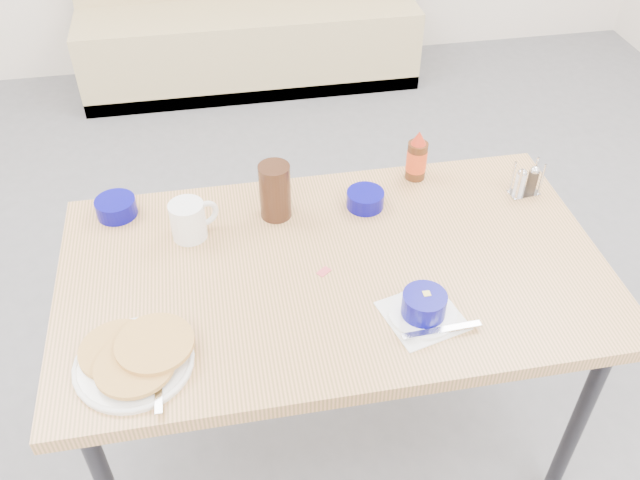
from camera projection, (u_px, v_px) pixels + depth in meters
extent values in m
cube|color=tan|center=(250.00, 46.00, 3.92)|extent=(1.90, 0.55, 0.45)
cube|color=#2D2D33|center=(252.00, 75.00, 4.04)|extent=(1.90, 0.55, 0.08)
cube|color=tan|center=(334.00, 272.00, 1.75)|extent=(1.40, 0.80, 0.04)
cylinder|color=#2D2D33|center=(577.00, 424.00, 1.85)|extent=(0.04, 0.04, 0.72)
cylinder|color=#2D2D33|center=(122.00, 313.00, 2.16)|extent=(0.04, 0.04, 0.72)
cylinder|color=#2D2D33|center=(491.00, 266.00, 2.32)|extent=(0.04, 0.04, 0.72)
cylinder|color=white|center=(134.00, 363.00, 1.49)|extent=(0.26, 0.26, 0.01)
cylinder|color=#E9B958|center=(118.00, 350.00, 1.51)|extent=(0.17, 0.17, 0.01)
cylinder|color=#E9B958|center=(135.00, 366.00, 1.46)|extent=(0.17, 0.17, 0.01)
cylinder|color=#E9B958|center=(155.00, 344.00, 1.49)|extent=(0.17, 0.17, 0.01)
cube|color=silver|center=(159.00, 391.00, 1.43)|extent=(0.02, 0.12, 0.00)
cylinder|color=white|center=(188.00, 220.00, 1.79)|extent=(0.09, 0.09, 0.11)
cylinder|color=black|center=(186.00, 206.00, 1.76)|extent=(0.08, 0.08, 0.00)
torus|color=white|center=(205.00, 213.00, 1.82)|extent=(0.08, 0.05, 0.08)
cube|color=white|center=(422.00, 316.00, 1.61)|extent=(0.21, 0.21, 0.00)
cylinder|color=white|center=(423.00, 314.00, 1.60)|extent=(0.16, 0.16, 0.01)
cylinder|color=#070574|center=(424.00, 304.00, 1.58)|extent=(0.10, 0.10, 0.06)
cylinder|color=white|center=(425.00, 297.00, 1.57)|extent=(0.09, 0.09, 0.01)
cube|color=#F4DB60|center=(427.00, 294.00, 1.57)|extent=(0.02, 0.02, 0.01)
cube|color=silver|center=(442.00, 330.00, 1.56)|extent=(0.19, 0.03, 0.00)
cylinder|color=#070574|center=(116.00, 207.00, 1.88)|extent=(0.11, 0.11, 0.05)
cylinder|color=#070574|center=(365.00, 199.00, 1.91)|extent=(0.11, 0.11, 0.05)
cylinder|color=#331B10|center=(275.00, 191.00, 1.84)|extent=(0.11, 0.11, 0.16)
cube|color=silver|center=(523.00, 193.00, 1.97)|extent=(0.09, 0.06, 0.00)
cylinder|color=silver|center=(519.00, 184.00, 1.91)|extent=(0.01, 0.01, 0.10)
cylinder|color=silver|center=(542.00, 179.00, 1.93)|extent=(0.01, 0.01, 0.10)
cylinder|color=silver|center=(512.00, 177.00, 1.94)|extent=(0.01, 0.01, 0.10)
cylinder|color=silver|center=(535.00, 172.00, 1.96)|extent=(0.01, 0.01, 0.10)
cylinder|color=silver|center=(520.00, 184.00, 1.94)|extent=(0.03, 0.03, 0.07)
cylinder|color=#3F3326|center=(532.00, 181.00, 1.95)|extent=(0.03, 0.03, 0.07)
cylinder|color=#47230F|center=(416.00, 161.00, 1.99)|extent=(0.06, 0.06, 0.12)
cylinder|color=#ED541B|center=(417.00, 160.00, 1.99)|extent=(0.06, 0.06, 0.07)
cone|color=#B82811|center=(419.00, 138.00, 1.94)|extent=(0.05, 0.05, 0.04)
cube|color=#D0454E|center=(324.00, 272.00, 1.72)|extent=(0.04, 0.04, 0.00)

